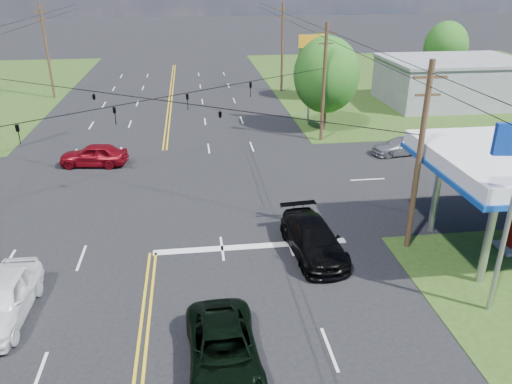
{
  "coord_description": "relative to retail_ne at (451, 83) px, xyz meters",
  "views": [
    {
      "loc": [
        2.35,
        -18.27,
        13.01
      ],
      "look_at": [
        5.52,
        6.0,
        2.19
      ],
      "focal_mm": 35.0,
      "sensor_mm": 36.0,
      "label": 1
    }
  ],
  "objects": [
    {
      "name": "pole_right_far",
      "position": [
        -17.0,
        8.0,
        2.97
      ],
      "size": [
        1.6,
        0.28,
        10.0
      ],
      "color": "#3B2819",
      "rests_on": "ground"
    },
    {
      "name": "grass_ne",
      "position": [
        5.0,
        12.0,
        -2.2
      ],
      "size": [
        46.0,
        48.0,
        0.03
      ],
      "primitive_type": "cube",
      "color": "#284215",
      "rests_on": "ground"
    },
    {
      "name": "sedan_far",
      "position": [
        -11.74,
        -15.23,
        -1.54
      ],
      "size": [
        4.72,
        2.34,
        1.32
      ],
      "primitive_type": "imported",
      "rotation": [
        0.0,
        0.0,
        -1.46
      ],
      "color": "#9FA0A4",
      "rests_on": "ground"
    },
    {
      "name": "polesign_ne",
      "position": [
        -17.0,
        -6.08,
        4.08
      ],
      "size": [
        2.22,
        0.69,
        8.06
      ],
      "color": "#A5A5AA",
      "rests_on": "ground"
    },
    {
      "name": "sedan_red",
      "position": [
        -34.95,
        -14.73,
        -1.38
      ],
      "size": [
        5.0,
        2.51,
        1.64
      ],
      "primitive_type": "imported",
      "rotation": [
        0.0,
        0.0,
        -1.69
      ],
      "color": "maroon",
      "rests_on": "ground"
    },
    {
      "name": "pickup_dkgreen",
      "position": [
        -27.0,
        -36.36,
        -1.45
      ],
      "size": [
        2.68,
        5.5,
        1.51
      ],
      "primitive_type": "imported",
      "rotation": [
        0.0,
        0.0,
        0.03
      ],
      "color": "black",
      "rests_on": "ground"
    },
    {
      "name": "span_wire_signals",
      "position": [
        -30.0,
        -20.0,
        3.8
      ],
      "size": [
        26.0,
        18.0,
        1.13
      ],
      "color": "black",
      "rests_on": "ground"
    },
    {
      "name": "ground",
      "position": [
        -30.0,
        -20.0,
        -2.2
      ],
      "size": [
        280.0,
        280.0,
        0.0
      ],
      "primitive_type": "plane",
      "color": "black",
      "rests_on": "ground"
    },
    {
      "name": "suv_black",
      "position": [
        -22.0,
        -29.03,
        -1.37
      ],
      "size": [
        2.81,
        5.9,
        1.66
      ],
      "primitive_type": "imported",
      "rotation": [
        0.0,
        0.0,
        0.09
      ],
      "color": "black",
      "rests_on": "ground"
    },
    {
      "name": "tree_far_r",
      "position": [
        4.0,
        10.0,
        2.34
      ],
      "size": [
        5.32,
        5.32,
        7.63
      ],
      "color": "#3B2819",
      "rests_on": "ground"
    },
    {
      "name": "pickup_white",
      "position": [
        -35.72,
        -32.42,
        -1.29
      ],
      "size": [
        2.29,
        5.4,
        1.82
      ],
      "primitive_type": "imported",
      "rotation": [
        0.0,
        0.0,
        -0.03
      ],
      "color": "white",
      "rests_on": "ground"
    },
    {
      "name": "stop_bar",
      "position": [
        -25.0,
        -28.0,
        -2.2
      ],
      "size": [
        10.0,
        0.5,
        0.02
      ],
      "primitive_type": "cube",
      "color": "silver",
      "rests_on": "ground"
    },
    {
      "name": "tree_right_b",
      "position": [
        -13.5,
        4.0,
        2.02
      ],
      "size": [
        4.94,
        4.94,
        7.09
      ],
      "color": "#3B2819",
      "rests_on": "ground"
    },
    {
      "name": "power_lines",
      "position": [
        -30.0,
        -22.0,
        6.4
      ],
      "size": [
        26.04,
        100.0,
        0.64
      ],
      "color": "black",
      "rests_on": "ground"
    },
    {
      "name": "pole_se",
      "position": [
        -17.0,
        -29.0,
        2.72
      ],
      "size": [
        1.6,
        0.28,
        9.5
      ],
      "color": "#3B2819",
      "rests_on": "ground"
    },
    {
      "name": "retail_ne",
      "position": [
        0.0,
        0.0,
        0.0
      ],
      "size": [
        14.0,
        10.0,
        4.4
      ],
      "primitive_type": "cube",
      "color": "slate",
      "rests_on": "ground"
    },
    {
      "name": "pole_ne",
      "position": [
        -17.0,
        -11.0,
        2.72
      ],
      "size": [
        1.6,
        0.28,
        9.5
      ],
      "color": "#3B2819",
      "rests_on": "ground"
    },
    {
      "name": "pole_left_far",
      "position": [
        -43.0,
        8.0,
        2.97
      ],
      "size": [
        1.6,
        0.28,
        10.0
      ],
      "color": "#3B2819",
      "rests_on": "ground"
    },
    {
      "name": "tree_right_a",
      "position": [
        -16.0,
        -8.0,
        2.67
      ],
      "size": [
        5.7,
        5.7,
        8.18
      ],
      "color": "#3B2819",
      "rests_on": "ground"
    }
  ]
}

